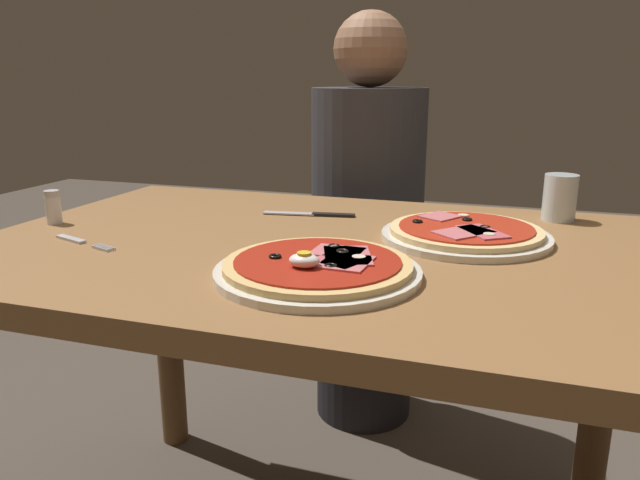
% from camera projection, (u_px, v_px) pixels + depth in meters
% --- Properties ---
extents(dining_table, '(1.20, 0.81, 0.73)m').
position_uv_depth(dining_table, '(315.00, 302.00, 1.09)').
color(dining_table, olive).
rests_on(dining_table, ground).
extents(pizza_foreground, '(0.30, 0.30, 0.05)m').
position_uv_depth(pizza_foreground, '(318.00, 268.00, 0.88)').
color(pizza_foreground, silver).
rests_on(pizza_foreground, dining_table).
extents(pizza_across_left, '(0.30, 0.30, 0.03)m').
position_uv_depth(pizza_across_left, '(465.00, 233.00, 1.07)').
color(pizza_across_left, silver).
rests_on(pizza_across_left, dining_table).
extents(water_glass_near, '(0.07, 0.07, 0.09)m').
position_uv_depth(water_glass_near, '(560.00, 201.00, 1.21)').
color(water_glass_near, silver).
rests_on(water_glass_near, dining_table).
extents(fork, '(0.15, 0.06, 0.00)m').
position_uv_depth(fork, '(80.00, 242.00, 1.06)').
color(fork, silver).
rests_on(fork, dining_table).
extents(knife, '(0.20, 0.05, 0.01)m').
position_uv_depth(knife, '(315.00, 214.00, 1.26)').
color(knife, silver).
rests_on(knife, dining_table).
extents(salt_shaker, '(0.03, 0.03, 0.07)m').
position_uv_depth(salt_shaker, '(53.00, 207.00, 1.19)').
color(salt_shaker, white).
rests_on(salt_shaker, dining_table).
extents(diner_person, '(0.32, 0.32, 1.18)m').
position_uv_depth(diner_person, '(367.00, 236.00, 1.74)').
color(diner_person, black).
rests_on(diner_person, ground).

